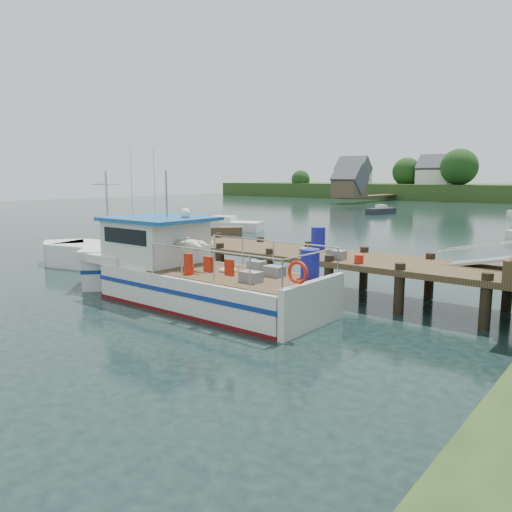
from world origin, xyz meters
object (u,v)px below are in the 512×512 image
Objects in this scene: moored_rowboat at (211,231)px; moored_e at (381,211)px; dock at (484,243)px; work_boat at (117,253)px; moored_a at (224,225)px; lobster_boat at (183,273)px.

moored_e is (-0.55, 28.65, -0.05)m from moored_rowboat.
dock is 43.26m from moored_e.
moored_a is (-7.42, 15.49, -0.29)m from work_boat.
lobster_boat is 2.71× the size of moored_rowboat.
work_boat is (-6.99, 2.35, -0.25)m from lobster_boat.
lobster_boat is at bearing -153.45° from dock.
moored_e is at bearing 106.36° from lobster_boat.
moored_a reaches higher than moored_e.
moored_e is at bearing 83.81° from moored_a.
work_boat reaches higher than moored_rowboat.
moored_rowboat is at bearing -58.34° from moored_a.
work_boat is at bearing 161.63° from lobster_boat.
work_boat reaches higher than moored_e.
moored_a is at bearing 103.28° from moored_rowboat.
work_boat is 40.18m from moored_e.
moored_e is (-12.20, 42.19, -0.56)m from lobster_boat.
moored_e is (-20.72, 37.93, -1.84)m from dock.
dock is at bearing -44.08° from moored_rowboat.
lobster_boat is at bearing -52.08° from moored_a.
work_boat is 2.08× the size of moored_rowboat.
moored_rowboat is 5.11m from moored_a.
moored_e is at bearing 118.65° from dock.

